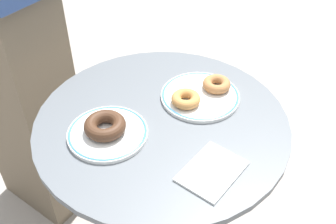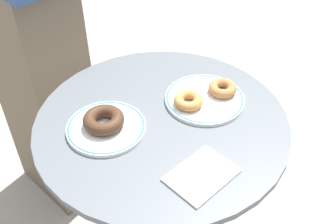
{
  "view_description": "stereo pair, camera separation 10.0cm",
  "coord_description": "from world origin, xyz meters",
  "px_view_note": "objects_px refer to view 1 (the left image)",
  "views": [
    {
      "loc": [
        -0.43,
        -0.63,
        1.42
      ],
      "look_at": [
        0.01,
        -0.01,
        0.76
      ],
      "focal_mm": 43.28,
      "sensor_mm": 36.0,
      "label": 1
    },
    {
      "loc": [
        -0.35,
        -0.68,
        1.42
      ],
      "look_at": [
        0.01,
        -0.01,
        0.76
      ],
      "focal_mm": 43.28,
      "sensor_mm": 36.0,
      "label": 2
    }
  ],
  "objects_px": {
    "cafe_table": "(162,177)",
    "donut_old_fashioned": "(186,99)",
    "plate_left": "(108,133)",
    "donut_chocolate": "(105,126)",
    "plate_right": "(200,96)",
    "paper_napkin": "(212,171)",
    "donut_cinnamon": "(217,84)",
    "person_figure": "(0,16)"
  },
  "relations": [
    {
      "from": "plate_left",
      "to": "paper_napkin",
      "type": "bearing_deg",
      "value": -61.77
    },
    {
      "from": "donut_cinnamon",
      "to": "plate_left",
      "type": "bearing_deg",
      "value": 176.08
    },
    {
      "from": "cafe_table",
      "to": "plate_right",
      "type": "distance_m",
      "value": 0.26
    },
    {
      "from": "plate_left",
      "to": "donut_chocolate",
      "type": "relative_size",
      "value": 1.92
    },
    {
      "from": "donut_cinnamon",
      "to": "person_figure",
      "type": "height_order",
      "value": "person_figure"
    },
    {
      "from": "plate_right",
      "to": "person_figure",
      "type": "height_order",
      "value": "person_figure"
    },
    {
      "from": "cafe_table",
      "to": "donut_cinnamon",
      "type": "height_order",
      "value": "donut_cinnamon"
    },
    {
      "from": "cafe_table",
      "to": "plate_left",
      "type": "bearing_deg",
      "value": 166.48
    },
    {
      "from": "plate_left",
      "to": "person_figure",
      "type": "bearing_deg",
      "value": 95.62
    },
    {
      "from": "plate_right",
      "to": "donut_old_fashioned",
      "type": "xyz_separation_m",
      "value": [
        -0.05,
        -0.01,
        0.02
      ]
    },
    {
      "from": "donut_old_fashioned",
      "to": "person_figure",
      "type": "relative_size",
      "value": 0.04
    },
    {
      "from": "donut_chocolate",
      "to": "cafe_table",
      "type": "bearing_deg",
      "value": -15.32
    },
    {
      "from": "donut_cinnamon",
      "to": "person_figure",
      "type": "xyz_separation_m",
      "value": [
        -0.38,
        0.57,
        0.08
      ]
    },
    {
      "from": "plate_right",
      "to": "donut_old_fashioned",
      "type": "bearing_deg",
      "value": -174.35
    },
    {
      "from": "plate_left",
      "to": "plate_right",
      "type": "xyz_separation_m",
      "value": [
        0.27,
        -0.02,
        0.0
      ]
    },
    {
      "from": "plate_right",
      "to": "donut_old_fashioned",
      "type": "distance_m",
      "value": 0.06
    },
    {
      "from": "plate_right",
      "to": "paper_napkin",
      "type": "bearing_deg",
      "value": -123.52
    },
    {
      "from": "cafe_table",
      "to": "paper_napkin",
      "type": "bearing_deg",
      "value": -92.42
    },
    {
      "from": "donut_chocolate",
      "to": "person_figure",
      "type": "distance_m",
      "value": 0.55
    },
    {
      "from": "person_figure",
      "to": "donut_chocolate",
      "type": "bearing_deg",
      "value": -84.55
    },
    {
      "from": "plate_right",
      "to": "person_figure",
      "type": "xyz_separation_m",
      "value": [
        -0.33,
        0.57,
        0.09
      ]
    },
    {
      "from": "plate_right",
      "to": "cafe_table",
      "type": "bearing_deg",
      "value": -174.17
    },
    {
      "from": "plate_right",
      "to": "donut_cinnamon",
      "type": "xyz_separation_m",
      "value": [
        0.05,
        -0.0,
        0.02
      ]
    },
    {
      "from": "donut_cinnamon",
      "to": "paper_napkin",
      "type": "relative_size",
      "value": 0.52
    },
    {
      "from": "plate_left",
      "to": "donut_chocolate",
      "type": "bearing_deg",
      "value": 113.18
    },
    {
      "from": "plate_left",
      "to": "cafe_table",
      "type": "bearing_deg",
      "value": -13.52
    },
    {
      "from": "donut_old_fashioned",
      "to": "cafe_table",
      "type": "bearing_deg",
      "value": -174.06
    },
    {
      "from": "donut_cinnamon",
      "to": "paper_napkin",
      "type": "xyz_separation_m",
      "value": [
        -0.2,
        -0.22,
        -0.02
      ]
    },
    {
      "from": "plate_left",
      "to": "person_figure",
      "type": "distance_m",
      "value": 0.56
    },
    {
      "from": "person_figure",
      "to": "donut_old_fashioned",
      "type": "bearing_deg",
      "value": -64.51
    },
    {
      "from": "cafe_table",
      "to": "donut_old_fashioned",
      "type": "height_order",
      "value": "donut_old_fashioned"
    },
    {
      "from": "plate_left",
      "to": "paper_napkin",
      "type": "relative_size",
      "value": 1.34
    },
    {
      "from": "plate_right",
      "to": "donut_cinnamon",
      "type": "distance_m",
      "value": 0.06
    },
    {
      "from": "plate_left",
      "to": "donut_old_fashioned",
      "type": "distance_m",
      "value": 0.22
    },
    {
      "from": "plate_left",
      "to": "donut_old_fashioned",
      "type": "bearing_deg",
      "value": -6.29
    },
    {
      "from": "plate_right",
      "to": "plate_left",
      "type": "bearing_deg",
      "value": 176.04
    },
    {
      "from": "cafe_table",
      "to": "paper_napkin",
      "type": "distance_m",
      "value": 0.3
    },
    {
      "from": "donut_chocolate",
      "to": "donut_old_fashioned",
      "type": "bearing_deg",
      "value": -7.54
    },
    {
      "from": "plate_left",
      "to": "donut_old_fashioned",
      "type": "xyz_separation_m",
      "value": [
        0.22,
        -0.02,
        0.02
      ]
    },
    {
      "from": "donut_cinnamon",
      "to": "donut_old_fashioned",
      "type": "bearing_deg",
      "value": -179.03
    },
    {
      "from": "paper_napkin",
      "to": "donut_old_fashioned",
      "type": "bearing_deg",
      "value": 66.79
    },
    {
      "from": "plate_left",
      "to": "person_figure",
      "type": "height_order",
      "value": "person_figure"
    }
  ]
}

